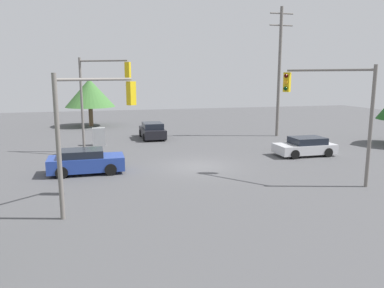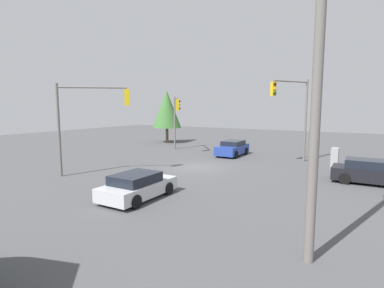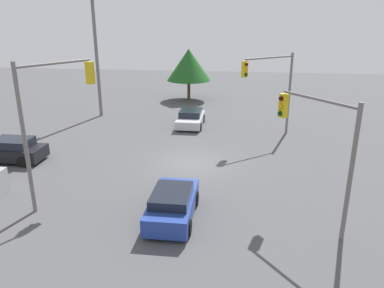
# 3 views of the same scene
# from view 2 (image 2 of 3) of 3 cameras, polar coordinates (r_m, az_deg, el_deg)

# --- Properties ---
(ground_plane) EXTENTS (80.00, 80.00, 0.00)m
(ground_plane) POSITION_cam_2_polar(r_m,az_deg,el_deg) (22.49, 1.01, -4.50)
(ground_plane) COLOR #4C4C4F
(sedan_silver) EXTENTS (4.10, 2.04, 1.28)m
(sedan_silver) POSITION_cam_2_polar(r_m,az_deg,el_deg) (15.17, -10.32, -7.88)
(sedan_silver) COLOR silver
(sedan_silver) RESTS_ON ground_plane
(sedan_dark) EXTENTS (1.99, 4.06, 1.43)m
(sedan_dark) POSITION_cam_2_polar(r_m,az_deg,el_deg) (20.60, 30.65, -4.62)
(sedan_dark) COLOR black
(sedan_dark) RESTS_ON ground_plane
(sedan_blue) EXTENTS (4.17, 1.96, 1.38)m
(sedan_blue) POSITION_cam_2_polar(r_m,az_deg,el_deg) (28.21, 7.71, -0.80)
(sedan_blue) COLOR #233D93
(sedan_blue) RESTS_ON ground_plane
(traffic_signal_main) EXTENTS (3.31, 2.66, 5.58)m
(traffic_signal_main) POSITION_cam_2_polar(r_m,az_deg,el_deg) (30.32, -3.08, 5.82)
(traffic_signal_main) COLOR slate
(traffic_signal_main) RESTS_ON ground_plane
(traffic_signal_cross) EXTENTS (3.46, 2.18, 6.74)m
(traffic_signal_cross) POSITION_cam_2_polar(r_m,az_deg,el_deg) (25.29, 18.82, 6.89)
(traffic_signal_cross) COLOR slate
(traffic_signal_cross) RESTS_ON ground_plane
(traffic_signal_aux) EXTENTS (3.10, 3.68, 6.00)m
(traffic_signal_aux) POSITION_cam_2_polar(r_m,az_deg,el_deg) (20.64, -19.24, 5.73)
(traffic_signal_aux) COLOR slate
(traffic_signal_aux) RESTS_ON ground_plane
(utility_pole_tall) EXTENTS (2.20, 0.28, 11.45)m
(utility_pole_tall) POSITION_cam_2_polar(r_m,az_deg,el_deg) (9.10, 23.01, 16.18)
(utility_pole_tall) COLOR slate
(utility_pole_tall) RESTS_ON ground_plane
(electrical_cabinet) EXTENTS (0.98, 0.51, 1.41)m
(electrical_cabinet) POSITION_cam_2_polar(r_m,az_deg,el_deg) (25.27, 25.55, -2.28)
(electrical_cabinet) COLOR #9EA0A3
(electrical_cabinet) RESTS_ON ground_plane
(tree_left) EXTENTS (3.60, 3.60, 6.61)m
(tree_left) POSITION_cam_2_polar(r_m,az_deg,el_deg) (38.13, -4.82, 6.65)
(tree_left) COLOR brown
(tree_left) RESTS_ON ground_plane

